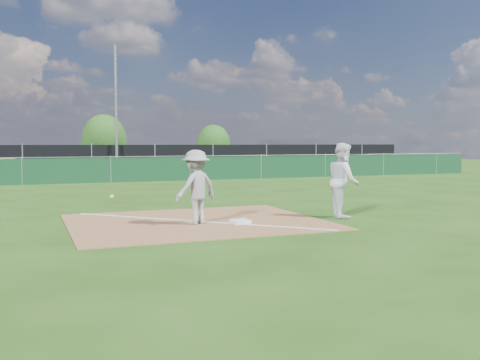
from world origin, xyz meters
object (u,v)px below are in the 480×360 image
Objects in this scene: tree_mid at (104,139)px; tree_right at (214,144)px; runner at (343,180)px; play_at_first at (196,187)px; light_pole at (116,110)px; car_right at (144,160)px; car_mid at (98,158)px; first_base at (240,221)px.

tree_mid is 1.21× the size of tree_right.
play_at_first is at bearing 106.07° from runner.
light_pole is 6.40m from car_right.
light_pole is 1.87× the size of tree_mid.
car_mid is (-0.52, 5.36, -3.19)m from light_pole.
play_at_first is 0.59× the size of car_right.
car_right is at bearing 17.88° from runner.
tree_right is at bearing -1.98° from tree_mid.
car_right is at bearing -140.74° from tree_right.
play_at_first is 33.39m from tree_mid.
runner is 34.07m from tree_right.
tree_right reaches higher than first_base.
play_at_first reaches higher than car_right.
car_right is at bearing 60.33° from light_pole.
runner is 0.55× the size of tree_right.
tree_mid reaches higher than play_at_first.
first_base is at bearing -159.66° from car_mid.
car_mid is 1.07× the size of car_right.
tree_right reaches higher than play_at_first.
tree_mid reaches higher than tree_right.
play_at_first is 0.55× the size of car_mid.
light_pole is 22.37m from play_at_first.
first_base is at bearing 167.00° from car_right.
first_base is 0.10× the size of tree_mid.
play_at_first is (-1.62, -22.09, -3.11)m from light_pole.
first_base is 0.15× the size of play_at_first.
tree_mid is at bearing 10.98° from car_right.
light_pole is 15.05m from tree_right.
play_at_first is 0.63× the size of tree_mid.
first_base is 35.01m from tree_right.
tree_mid reaches higher than first_base.
tree_right is (9.45, -0.33, -0.39)m from tree_mid.
light_pole is at bearing -133.16° from tree_right.
tree_mid is (1.36, 33.58, 2.14)m from first_base.
play_at_first is 3.93m from runner.
light_pole is 22.60m from runner.
play_at_first is at bearing 163.21° from first_base.
runner is at bearing -87.32° from tree_mid.
light_pole reaches higher than car_mid.
car_mid is at bearing -102.18° from tree_mid.
tree_right is (7.88, 33.14, 0.84)m from runner.
first_base is at bearing 111.04° from runner.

